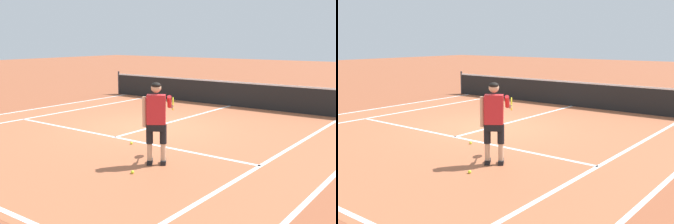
# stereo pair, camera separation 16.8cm
# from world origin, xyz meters

# --- Properties ---
(ground_plane) EXTENTS (80.00, 80.00, 0.00)m
(ground_plane) POSITION_xyz_m (0.00, 0.00, 0.00)
(ground_plane) COLOR #9E5133
(court_inner_surface) EXTENTS (10.98, 11.19, 0.00)m
(court_inner_surface) POSITION_xyz_m (0.00, -0.55, 0.00)
(court_inner_surface) COLOR #B2603D
(court_inner_surface) RESTS_ON ground
(line_service) EXTENTS (8.23, 0.10, 0.01)m
(line_service) POSITION_xyz_m (0.00, -1.56, 0.00)
(line_service) COLOR white
(line_service) RESTS_ON ground
(line_centre_service) EXTENTS (0.10, 6.40, 0.01)m
(line_centre_service) POSITION_xyz_m (0.00, 1.64, 0.00)
(line_centre_service) COLOR white
(line_centre_service) RESTS_ON ground
(line_singles_left) EXTENTS (0.10, 10.79, 0.01)m
(line_singles_left) POSITION_xyz_m (-4.12, -0.55, 0.00)
(line_singles_left) COLOR white
(line_singles_left) RESTS_ON ground
(line_singles_right) EXTENTS (0.10, 10.79, 0.01)m
(line_singles_right) POSITION_xyz_m (4.12, -0.55, 0.00)
(line_singles_right) COLOR white
(line_singles_right) RESTS_ON ground
(line_doubles_left) EXTENTS (0.10, 10.79, 0.01)m
(line_doubles_left) POSITION_xyz_m (-5.49, -0.55, 0.00)
(line_doubles_left) COLOR white
(line_doubles_left) RESTS_ON ground
(tennis_net) EXTENTS (11.96, 0.08, 1.07)m
(tennis_net) POSITION_xyz_m (0.00, 4.84, 0.50)
(tennis_net) COLOR #333338
(tennis_net) RESTS_ON ground
(tennis_player) EXTENTS (0.60, 1.21, 1.71)m
(tennis_player) POSITION_xyz_m (2.33, -2.72, 0.99)
(tennis_player) COLOR black
(tennis_player) RESTS_ON ground
(tennis_ball_near_feet) EXTENTS (0.07, 0.07, 0.07)m
(tennis_ball_near_feet) POSITION_xyz_m (0.84, -1.84, 0.03)
(tennis_ball_near_feet) COLOR #CCE02D
(tennis_ball_near_feet) RESTS_ON ground
(tennis_ball_by_baseline) EXTENTS (0.07, 0.07, 0.07)m
(tennis_ball_by_baseline) POSITION_xyz_m (2.34, -3.49, 0.03)
(tennis_ball_by_baseline) COLOR #CCE02D
(tennis_ball_by_baseline) RESTS_ON ground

